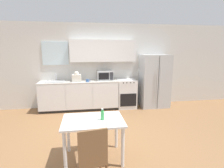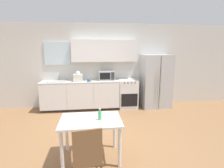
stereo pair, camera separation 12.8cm
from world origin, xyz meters
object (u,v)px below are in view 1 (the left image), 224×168
(microwave, at_px, (105,75))
(refrigerator, at_px, (154,81))
(drink_bottle, at_px, (102,115))
(dining_table, at_px, (93,126))
(dining_chair_near, at_px, (92,155))
(coffee_mug, at_px, (88,81))
(oven_range, at_px, (126,93))

(microwave, bearing_deg, refrigerator, -4.69)
(microwave, bearing_deg, drink_bottle, -97.60)
(microwave, relative_size, dining_table, 0.50)
(microwave, xyz_separation_m, dining_chair_near, (-0.58, -3.48, -0.52))
(microwave, distance_m, coffee_mug, 0.63)
(microwave, bearing_deg, coffee_mug, -155.45)
(coffee_mug, distance_m, dining_chair_near, 3.25)
(oven_range, bearing_deg, drink_bottle, -111.42)
(oven_range, distance_m, coffee_mug, 1.34)
(refrigerator, height_order, dining_table, refrigerator)
(drink_bottle, bearing_deg, refrigerator, 53.05)
(refrigerator, xyz_separation_m, dining_chair_near, (-2.20, -3.35, -0.32))
(dining_chair_near, bearing_deg, drink_bottle, 65.34)
(refrigerator, relative_size, drink_bottle, 8.62)
(dining_chair_near, relative_size, drink_bottle, 4.68)
(oven_range, relative_size, dining_table, 0.91)
(coffee_mug, distance_m, drink_bottle, 2.53)
(refrigerator, relative_size, microwave, 3.38)
(refrigerator, distance_m, coffee_mug, 2.19)
(microwave, xyz_separation_m, dining_table, (-0.53, -2.75, -0.46))
(oven_range, relative_size, refrigerator, 0.54)
(coffee_mug, bearing_deg, microwave, 24.55)
(dining_chair_near, distance_m, drink_bottle, 0.78)
(coffee_mug, bearing_deg, dining_table, -89.12)
(drink_bottle, bearing_deg, dining_chair_near, -106.48)
(oven_range, distance_m, microwave, 0.91)
(refrigerator, relative_size, coffee_mug, 13.13)
(oven_range, relative_size, microwave, 1.82)
(dining_table, bearing_deg, refrigerator, 50.68)
(refrigerator, bearing_deg, dining_chair_near, -123.27)
(dining_table, bearing_deg, oven_range, 65.54)
(refrigerator, height_order, microwave, refrigerator)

